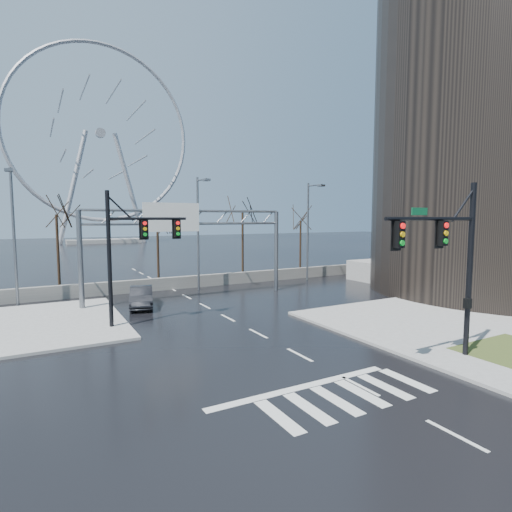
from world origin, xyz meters
TOP-DOWN VIEW (x-y plane):
  - ground at (0.00, 0.00)m, footprint 260.00×260.00m
  - sidewalk_right_ext at (10.00, 2.00)m, footprint 12.00×10.00m
  - sidewalk_far at (-11.00, 12.00)m, footprint 10.00×12.00m
  - tower_podium at (29.00, 8.00)m, footprint 22.00×18.00m
  - barrier_wall at (0.00, 20.00)m, footprint 52.00×0.50m
  - signal_mast_near at (5.14, -4.04)m, footprint 5.52×0.41m
  - signal_mast_far at (-5.87, 8.96)m, footprint 4.72×0.41m
  - sign_gantry at (-0.38, 14.96)m, footprint 16.36×0.40m
  - streetlight_left at (-12.00, 18.16)m, footprint 0.50×2.55m
  - streetlight_mid at (2.00, 18.16)m, footprint 0.50×2.55m
  - streetlight_right at (14.00, 18.16)m, footprint 0.50×2.55m
  - tree_left at (-9.00, 23.50)m, footprint 3.75×3.75m
  - tree_center at (0.00, 24.50)m, footprint 3.25×3.25m
  - tree_right at (9.00, 23.50)m, footprint 3.90×3.90m
  - tree_far_right at (17.00, 24.00)m, footprint 3.40×3.40m
  - ferris_wheel at (5.00, 95.00)m, footprint 45.00×6.00m
  - car at (-4.13, 13.98)m, footprint 2.57×4.75m

SIDE VIEW (x-z plane):
  - ground at x=0.00m, z-range 0.00..0.00m
  - sidewalk_right_ext at x=10.00m, z-range 0.00..0.15m
  - sidewalk_far at x=-11.00m, z-range 0.00..0.15m
  - barrier_wall at x=0.00m, z-range 0.00..1.10m
  - car at x=-4.13m, z-range 0.00..1.49m
  - tower_podium at x=29.00m, z-range 0.00..2.00m
  - signal_mast_far at x=-5.87m, z-range 0.83..8.83m
  - signal_mast_near at x=5.14m, z-range 0.87..8.87m
  - tree_center at x=0.00m, z-range 1.92..8.42m
  - sign_gantry at x=-0.38m, z-range 1.38..8.98m
  - tree_far_right at x=17.00m, z-range 2.01..8.81m
  - streetlight_left at x=-12.00m, z-range 0.89..10.89m
  - streetlight_mid at x=2.00m, z-range 0.89..10.89m
  - streetlight_right at x=14.00m, z-range 0.89..10.89m
  - tree_left at x=-9.00m, z-range 2.23..9.73m
  - tree_right at x=9.00m, z-range 2.32..10.12m
  - ferris_wheel at x=5.00m, z-range 0.68..51.59m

